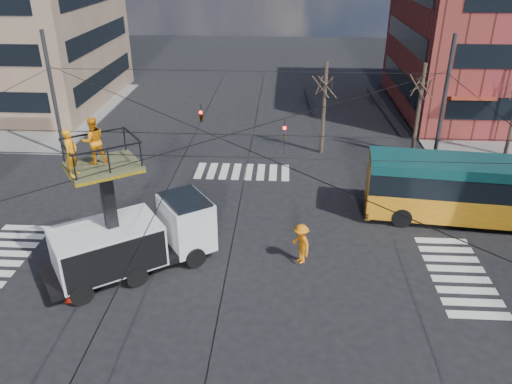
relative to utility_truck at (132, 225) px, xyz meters
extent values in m
plane|color=black|center=(3.67, 0.38, -2.17)|extent=(120.00, 120.00, 0.00)
cube|color=slate|center=(-17.33, 21.38, -2.11)|extent=(18.00, 18.00, 0.12)
cube|color=black|center=(-9.33, 24.38, 0.17)|extent=(0.12, 13.60, 1.50)
cube|color=black|center=(-9.33, 24.38, 3.50)|extent=(0.12, 13.60, 1.50)
cube|color=black|center=(15.67, 24.38, 0.28)|extent=(0.12, 13.60, 1.58)
cube|color=black|center=(15.67, 24.38, 3.78)|extent=(0.12, 13.60, 1.57)
cylinder|color=#2D2D30|center=(15.67, 12.38, 1.83)|extent=(0.24, 0.24, 8.00)
cylinder|color=#2D2D30|center=(-8.33, 12.38, 1.83)|extent=(0.24, 0.24, 8.00)
cylinder|color=black|center=(3.67, 12.38, 3.53)|extent=(24.00, 0.03, 0.03)
cylinder|color=black|center=(3.67, 0.38, 3.73)|extent=(24.02, 24.02, 0.03)
cylinder|color=black|center=(3.67, 0.38, 3.73)|extent=(24.02, 24.02, 0.03)
cylinder|color=black|center=(3.67, -0.82, 3.43)|extent=(24.00, 0.03, 0.03)
cylinder|color=black|center=(3.67, 1.58, 3.43)|extent=(24.00, 0.03, 0.03)
cylinder|color=black|center=(2.47, 0.38, 3.33)|extent=(0.03, 24.00, 0.03)
cylinder|color=black|center=(4.87, 0.38, 3.33)|extent=(0.03, 24.00, 0.03)
imported|color=black|center=(6.17, 3.38, 2.93)|extent=(0.16, 0.20, 1.00)
imported|color=black|center=(2.17, 5.38, 3.18)|extent=(0.26, 1.24, 0.50)
cylinder|color=#382B21|center=(8.67, 13.88, 0.83)|extent=(0.24, 0.24, 6.00)
cylinder|color=#382B21|center=(14.67, 13.88, 0.83)|extent=(0.24, 0.24, 6.00)
cube|color=black|center=(-0.16, -0.11, -1.62)|extent=(7.01, 5.79, 0.30)
cube|color=silver|center=(1.98, 1.37, -0.62)|extent=(2.84, 3.00, 2.20)
cube|color=black|center=(1.98, 1.37, 0.18)|extent=(2.62, 2.80, 0.80)
cube|color=silver|center=(-0.90, -0.62, -0.72)|extent=(4.88, 4.44, 1.80)
cylinder|color=black|center=(2.47, 0.31, -1.72)|extent=(0.94, 0.80, 0.90)
cylinder|color=black|center=(1.16, 2.20, -1.72)|extent=(0.94, 0.80, 0.90)
cylinder|color=black|center=(0.33, -1.17, -1.72)|extent=(0.94, 0.80, 0.90)
cylinder|color=black|center=(-0.98, 0.72, -1.72)|extent=(0.94, 0.80, 0.90)
cylinder|color=black|center=(-1.48, -2.42, -1.72)|extent=(0.94, 0.80, 0.90)
cylinder|color=black|center=(-2.79, -0.53, -1.72)|extent=(0.94, 0.80, 0.90)
cube|color=black|center=(-0.65, -0.45, 1.03)|extent=(0.63, 0.63, 3.59)
cube|color=#45462A|center=(-0.65, -0.45, 2.82)|extent=(3.33, 3.21, 0.12)
cube|color=yellow|center=(-0.65, -0.45, 2.70)|extent=(3.33, 3.21, 0.12)
imported|color=orange|center=(-1.33, -1.49, 3.74)|extent=(0.46, 0.66, 1.73)
imported|color=orange|center=(-0.94, -0.34, 3.78)|extent=(1.10, 1.04, 1.80)
cube|color=#C57112|center=(16.14, 5.03, -1.22)|extent=(11.67, 3.82, 1.30)
cube|color=black|center=(16.14, 5.03, -0.02)|extent=(11.66, 3.77, 1.10)
cube|color=#0D3B3C|center=(16.14, 5.03, 0.78)|extent=(11.67, 3.82, 0.50)
cube|color=#C57112|center=(10.54, 5.63, -0.57)|extent=(0.52, 2.48, 2.80)
cube|color=black|center=(10.49, 5.64, -1.72)|extent=(0.43, 2.60, 0.30)
cube|color=gold|center=(10.64, 5.62, 0.68)|extent=(0.27, 1.60, 0.35)
cylinder|color=black|center=(12.02, 4.29, -1.67)|extent=(1.03, 0.41, 1.00)
cylinder|color=black|center=(12.28, 6.63, -1.67)|extent=(1.03, 0.41, 1.00)
cone|color=#FF220A|center=(-2.01, -2.27, -1.80)|extent=(0.36, 0.36, 0.72)
imported|color=#FFA310|center=(-2.22, 0.71, -1.27)|extent=(0.82, 1.14, 1.79)
imported|color=orange|center=(7.01, 0.91, -1.24)|extent=(1.19, 1.38, 1.85)
camera|label=1|loc=(6.16, -17.42, 10.34)|focal=35.00mm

